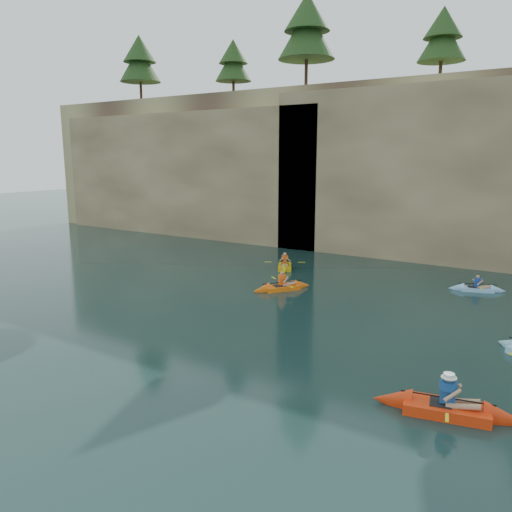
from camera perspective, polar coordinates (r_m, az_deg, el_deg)
The scene contains 11 objects.
ground at distance 14.70m, azimuth -6.13°, elevation -15.80°, with size 160.00×160.00×0.00m, color black.
cliff at distance 40.98m, azimuth 21.32°, elevation 9.66°, with size 70.00×16.00×12.00m, color tan.
cliff_slab_west at distance 43.28m, azimuth -8.27°, elevation 9.40°, with size 26.00×2.40×10.56m, color tan.
cliff_slab_center at distance 33.34m, azimuth 22.07°, elevation 8.86°, with size 24.00×2.40×11.40m, color tan.
sea_cave_west at distance 41.74m, azimuth -6.64°, elevation 4.86°, with size 4.50×1.00×4.00m, color black.
sea_cave_center at distance 34.72m, azimuth 11.60°, elevation 2.72°, with size 3.50×1.00×3.20m, color black.
cliff_pines at distance 37.24m, azimuth 20.81°, elevation 25.03°, with size 56.00×6.00×7.83m, color black, non-canonical shape.
main_kayaker at distance 14.60m, azimuth 20.94°, elevation -15.91°, with size 3.92×2.54×1.43m.
kayaker_orange at distance 25.38m, azimuth 2.98°, elevation -3.57°, with size 2.40×3.06×1.22m.
kayaker_yellow at distance 30.10m, azimuth 3.31°, elevation -1.18°, with size 2.17×3.01×1.24m.
kayaker_ltblue_mid at distance 27.52m, azimuth 23.92°, elevation -3.42°, with size 2.77×1.98×1.03m.
Camera 1 is at (8.29, -10.12, 6.70)m, focal length 35.00 mm.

